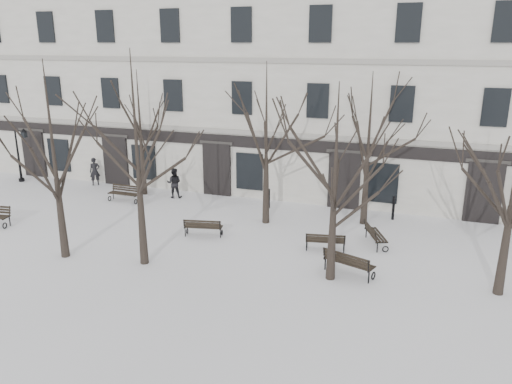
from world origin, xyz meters
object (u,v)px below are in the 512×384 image
at_px(tree_2, 336,161).
at_px(bench_4, 325,241).
at_px(bench_3, 125,193).
at_px(bench_5, 375,234).
at_px(tree_0, 52,138).
at_px(bench_2, 348,262).
at_px(lamp_post, 21,151).
at_px(tree_1, 136,135).
at_px(bench_1, 203,227).

height_order(tree_2, bench_4, tree_2).
xyz_separation_m(bench_3, bench_5, (13.28, -1.72, -0.00)).
distance_m(tree_0, bench_4, 11.28).
bearing_deg(bench_2, lamp_post, 2.50).
distance_m(tree_1, bench_3, 9.41).
distance_m(tree_1, bench_2, 8.93).
height_order(bench_4, lamp_post, lamp_post).
distance_m(bench_3, bench_5, 13.39).
distance_m(tree_1, bench_4, 8.53).
bearing_deg(tree_0, lamp_post, 139.78).
bearing_deg(bench_2, bench_4, -37.90).
height_order(bench_2, bench_3, bench_2).
bearing_deg(bench_3, bench_4, -13.99).
xyz_separation_m(tree_1, bench_1, (0.98, 3.25, -4.54)).
xyz_separation_m(bench_4, bench_5, (1.81, 1.31, 0.03)).
height_order(bench_1, bench_3, bench_3).
xyz_separation_m(bench_5, lamp_post, (-21.29, 3.08, 1.43)).
bearing_deg(tree_2, tree_0, -171.64).
bearing_deg(tree_1, bench_1, 73.28).
relative_size(tree_2, bench_4, 4.20).
bearing_deg(tree_0, bench_1, 41.04).
xyz_separation_m(tree_0, bench_3, (-1.82, 6.95, -4.29)).
height_order(tree_2, lamp_post, tree_2).
distance_m(tree_1, lamp_post, 15.61).
bearing_deg(tree_0, bench_3, 104.64).
height_order(tree_1, bench_2, tree_1).
relative_size(bench_5, lamp_post, 0.54).
bearing_deg(tree_2, bench_4, 105.84).
height_order(tree_2, bench_1, tree_2).
height_order(tree_1, bench_1, tree_1).
bearing_deg(bench_1, tree_1, 61.25).
height_order(bench_2, bench_5, bench_2).
bearing_deg(tree_1, bench_2, 11.33).
relative_size(tree_0, bench_3, 4.39).
distance_m(tree_0, bench_2, 11.85).
bearing_deg(tree_2, bench_5, 73.07).
bearing_deg(bench_3, tree_0, -74.52).
distance_m(bench_1, bench_2, 6.82).
bearing_deg(bench_2, bench_1, 4.72).
bearing_deg(tree_1, tree_2, 8.44).
distance_m(tree_0, tree_1, 3.35).
bearing_deg(bench_5, tree_1, 97.35).
bearing_deg(lamp_post, bench_1, -17.99).
bearing_deg(bench_5, lamp_post, 58.86).
xyz_separation_m(tree_1, bench_3, (-5.12, 6.48, -4.52)).
height_order(tree_1, tree_2, tree_1).
distance_m(tree_2, bench_3, 13.86).
bearing_deg(bench_2, tree_0, 29.85).
bearing_deg(bench_2, tree_2, 60.20).
xyz_separation_m(tree_0, bench_2, (10.88, 1.99, -4.25)).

